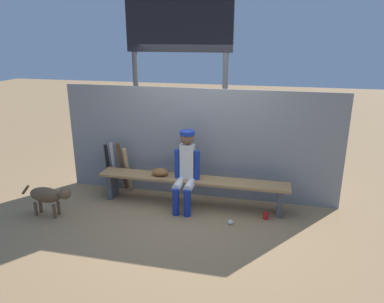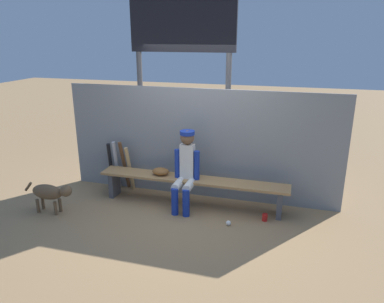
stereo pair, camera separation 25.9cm
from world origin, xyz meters
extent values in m
plane|color=#9E7A51|center=(0.00, 0.00, 0.00)|extent=(30.00, 30.00, 0.00)
cube|color=gray|center=(0.00, 0.42, 0.93)|extent=(4.65, 0.03, 1.85)
cube|color=#AD7F4C|center=(0.00, 0.00, 0.45)|extent=(3.08, 0.36, 0.04)
cube|color=#4C4C51|center=(-1.39, 0.00, 0.22)|extent=(0.08, 0.29, 0.43)
cube|color=#4C4C51|center=(1.39, 0.00, 0.22)|extent=(0.08, 0.29, 0.43)
cube|color=silver|center=(-0.08, 0.00, 0.75)|extent=(0.22, 0.13, 0.56)
sphere|color=brown|center=(-0.08, 0.00, 1.14)|extent=(0.22, 0.22, 0.22)
cylinder|color=#193399|center=(-0.08, 0.00, 1.22)|extent=(0.23, 0.23, 0.06)
cylinder|color=silver|center=(-0.17, -0.19, 0.43)|extent=(0.13, 0.38, 0.13)
cylinder|color=#193399|center=(-0.17, -0.38, 0.22)|extent=(0.11, 0.11, 0.43)
cylinder|color=#193399|center=(-0.24, -0.02, 0.70)|extent=(0.09, 0.09, 0.48)
cylinder|color=silver|center=(0.01, -0.19, 0.43)|extent=(0.13, 0.38, 0.13)
cylinder|color=#193399|center=(0.01, -0.38, 0.22)|extent=(0.11, 0.11, 0.43)
cylinder|color=#193399|center=(0.08, -0.02, 0.70)|extent=(0.09, 0.09, 0.48)
ellipsoid|color=brown|center=(-0.53, 0.00, 0.53)|extent=(0.28, 0.20, 0.12)
cylinder|color=tan|center=(-1.21, 0.25, 0.42)|extent=(0.09, 0.25, 0.84)
cylinder|color=brown|center=(-1.34, 0.30, 0.45)|extent=(0.11, 0.27, 0.91)
cylinder|color=#B7B7BC|center=(-1.49, 0.30, 0.45)|extent=(0.07, 0.20, 0.90)
cylinder|color=black|center=(-1.62, 0.32, 0.42)|extent=(0.08, 0.18, 0.84)
sphere|color=white|center=(0.70, -0.49, 0.04)|extent=(0.07, 0.07, 0.07)
cylinder|color=red|center=(1.19, -0.21, 0.06)|extent=(0.08, 0.08, 0.11)
cylinder|color=#1E47AD|center=(-0.22, 0.00, 0.53)|extent=(0.08, 0.08, 0.11)
cylinder|color=#3F3F42|center=(-1.37, 1.20, 1.18)|extent=(0.10, 0.10, 2.37)
cylinder|color=#3F3F42|center=(0.32, 1.20, 1.18)|extent=(0.10, 0.10, 2.37)
cube|color=black|center=(-0.52, 1.20, 2.87)|extent=(1.93, 0.08, 1.00)
ellipsoid|color=brown|center=(-2.10, -0.85, 0.34)|extent=(0.52, 0.20, 0.24)
sphere|color=brown|center=(-1.76, -0.85, 0.40)|extent=(0.18, 0.18, 0.18)
cylinder|color=brown|center=(-2.44, -0.85, 0.39)|extent=(0.15, 0.04, 0.16)
cylinder|color=brown|center=(-1.94, -0.79, 0.11)|extent=(0.05, 0.05, 0.22)
cylinder|color=brown|center=(-1.94, -0.91, 0.11)|extent=(0.05, 0.05, 0.22)
cylinder|color=brown|center=(-2.26, -0.79, 0.11)|extent=(0.05, 0.05, 0.22)
cylinder|color=brown|center=(-2.26, -0.91, 0.11)|extent=(0.05, 0.05, 0.22)
camera|label=1|loc=(1.24, -5.25, 2.66)|focal=33.94mm
camera|label=2|loc=(1.49, -5.19, 2.66)|focal=33.94mm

